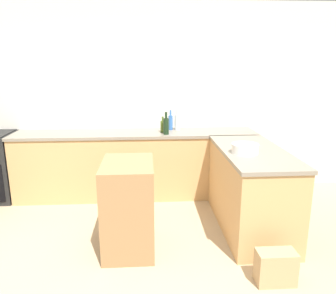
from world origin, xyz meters
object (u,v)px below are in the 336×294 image
island_table (129,206)px  mixing_bowl (245,149)px  vinegar_bottle_clear (177,122)px  olive_oil_bottle (163,126)px  wine_bottle_dark (166,126)px  paper_bag (276,267)px  water_bottle_blue (171,122)px

island_table → mixing_bowl: size_ratio=3.26×
vinegar_bottle_clear → olive_oil_bottle: size_ratio=1.39×
vinegar_bottle_clear → wine_bottle_dark: (-0.18, -0.28, -0.00)m
olive_oil_bottle → paper_bag: size_ratio=0.65×
mixing_bowl → water_bottle_blue: (-0.70, 1.32, 0.06)m
wine_bottle_dark → olive_oil_bottle: bearing=105.3°
water_bottle_blue → vinegar_bottle_clear: 0.10m
mixing_bowl → vinegar_bottle_clear: vinegar_bottle_clear is taller
mixing_bowl → olive_oil_bottle: bearing=125.5°
island_table → olive_oil_bottle: bearing=73.2°
vinegar_bottle_clear → olive_oil_bottle: bearing=-147.7°
water_bottle_blue → olive_oil_bottle: size_ratio=1.28×
island_table → wine_bottle_dark: wine_bottle_dark is taller
mixing_bowl → wine_bottle_dark: size_ratio=0.93×
island_table → olive_oil_bottle: (0.42, 1.37, 0.56)m
vinegar_bottle_clear → wine_bottle_dark: vinegar_bottle_clear is taller
water_bottle_blue → mixing_bowl: bearing=-62.3°
water_bottle_blue → olive_oil_bottle: (-0.12, -0.18, -0.02)m
olive_oil_bottle → vinegar_bottle_clear: bearing=32.3°
vinegar_bottle_clear → wine_bottle_dark: bearing=-123.0°
mixing_bowl → wine_bottle_dark: 1.28m
island_table → vinegar_bottle_clear: size_ratio=3.00×
water_bottle_blue → wine_bottle_dark: wine_bottle_dark is taller
mixing_bowl → vinegar_bottle_clear: size_ratio=0.92×
vinegar_bottle_clear → paper_bag: bearing=-73.2°
mixing_bowl → olive_oil_bottle: size_ratio=1.28×
island_table → water_bottle_blue: size_ratio=3.25×
paper_bag → vinegar_bottle_clear: bearing=106.8°
mixing_bowl → island_table: bearing=-169.6°
island_table → water_bottle_blue: (0.54, 1.55, 0.58)m
olive_oil_bottle → island_table: bearing=-106.8°
mixing_bowl → olive_oil_bottle: (-0.82, 1.15, 0.04)m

